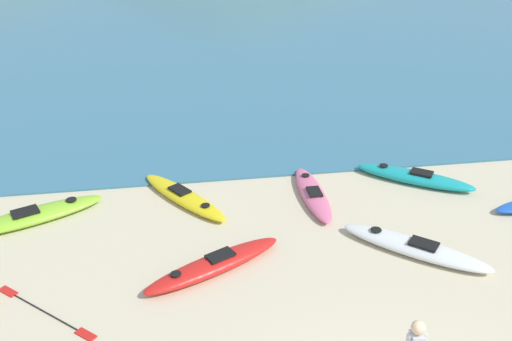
% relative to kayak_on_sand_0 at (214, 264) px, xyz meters
% --- Properties ---
extents(kayak_on_sand_0, '(3.35, 2.15, 0.36)m').
position_rel_kayak_on_sand_0_xyz_m(kayak_on_sand_0, '(0.00, 0.00, 0.00)').
color(kayak_on_sand_0, red).
rests_on(kayak_on_sand_0, ground_plane).
extents(kayak_on_sand_2, '(3.55, 2.14, 0.36)m').
position_rel_kayak_on_sand_0_xyz_m(kayak_on_sand_2, '(-4.27, 2.74, -0.00)').
color(kayak_on_sand_2, '#8CCC2D').
rests_on(kayak_on_sand_2, ground_plane).
extents(kayak_on_sand_3, '(0.67, 3.01, 0.30)m').
position_rel_kayak_on_sand_0_xyz_m(kayak_on_sand_3, '(2.90, 2.81, -0.03)').
color(kayak_on_sand_3, '#E5668C').
rests_on(kayak_on_sand_3, ground_plane).
extents(kayak_on_sand_4, '(2.43, 3.14, 0.30)m').
position_rel_kayak_on_sand_0_xyz_m(kayak_on_sand_4, '(-0.52, 3.18, -0.03)').
color(kayak_on_sand_4, yellow).
rests_on(kayak_on_sand_4, ground_plane).
extents(kayak_on_sand_5, '(3.16, 2.84, 0.34)m').
position_rel_kayak_on_sand_0_xyz_m(kayak_on_sand_5, '(4.63, -0.03, -0.01)').
color(kayak_on_sand_5, white).
rests_on(kayak_on_sand_5, ground_plane).
extents(kayak_on_sand_6, '(3.11, 2.44, 0.38)m').
position_rel_kayak_on_sand_0_xyz_m(kayak_on_sand_6, '(5.94, 3.23, 0.01)').
color(kayak_on_sand_6, teal).
rests_on(kayak_on_sand_6, ground_plane).
extents(loose_paddle, '(2.18, 2.00, 0.03)m').
position_rel_kayak_on_sand_0_xyz_m(loose_paddle, '(-3.47, -0.88, -0.14)').
color(loose_paddle, black).
rests_on(loose_paddle, ground_plane).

